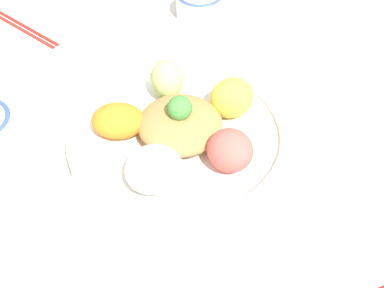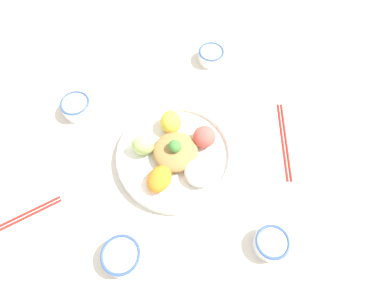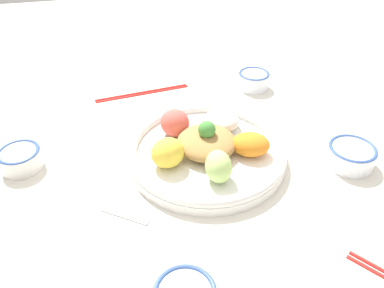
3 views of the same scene
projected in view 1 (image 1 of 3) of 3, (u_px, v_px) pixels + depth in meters
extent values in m
plane|color=silver|center=(197.00, 137.00, 0.79)|extent=(2.40, 2.40, 0.00)
cylinder|color=white|center=(181.00, 140.00, 0.77)|extent=(0.32, 0.32, 0.02)
torus|color=white|center=(180.00, 132.00, 0.76)|extent=(0.32, 0.32, 0.02)
ellipsoid|color=#B7DB7A|center=(167.00, 80.00, 0.80)|extent=(0.06, 0.05, 0.06)
ellipsoid|color=orange|center=(118.00, 121.00, 0.75)|extent=(0.08, 0.09, 0.04)
ellipsoid|color=white|center=(154.00, 169.00, 0.69)|extent=(0.11, 0.11, 0.04)
ellipsoid|color=#E55B51|center=(230.00, 150.00, 0.70)|extent=(0.09, 0.08, 0.06)
ellipsoid|color=yellow|center=(232.00, 98.00, 0.77)|extent=(0.07, 0.08, 0.06)
ellipsoid|color=#AD7F47|center=(180.00, 124.00, 0.75)|extent=(0.12, 0.12, 0.04)
sphere|color=#478E3D|center=(180.00, 108.00, 0.72)|extent=(0.03, 0.03, 0.03)
cylinder|color=white|center=(200.00, 5.00, 0.98)|extent=(0.09, 0.09, 0.04)
cylinder|color=red|center=(11.00, 23.00, 0.98)|extent=(0.19, 0.15, 0.01)
cylinder|color=red|center=(16.00, 20.00, 0.98)|extent=(0.19, 0.15, 0.01)
cube|color=silver|center=(267.00, 72.00, 0.88)|extent=(0.06, 0.08, 0.01)
ellipsoid|color=silver|center=(304.00, 80.00, 0.87)|extent=(0.06, 0.06, 0.01)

